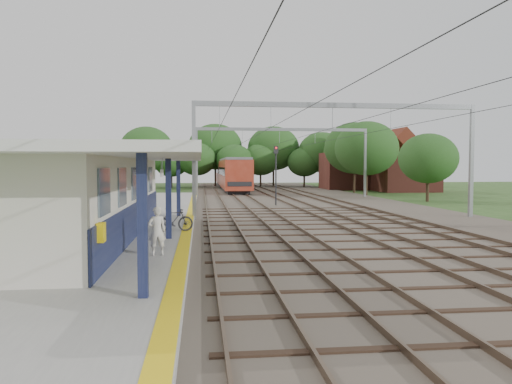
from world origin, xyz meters
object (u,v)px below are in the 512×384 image
person (157,231)px  bicycle (174,220)px  train (229,173)px  signal_post (276,167)px

person → bicycle: size_ratio=0.92×
train → signal_post: signal_post is taller
person → signal_post: size_ratio=0.33×
signal_post → bicycle: bearing=-119.5°
bicycle → signal_post: signal_post is taller
bicycle → train: (5.32, 49.85, 1.39)m
train → signal_post: bearing=-86.8°
train → bicycle: bearing=-96.1°
bicycle → train: 50.15m
signal_post → train: bearing=86.4°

